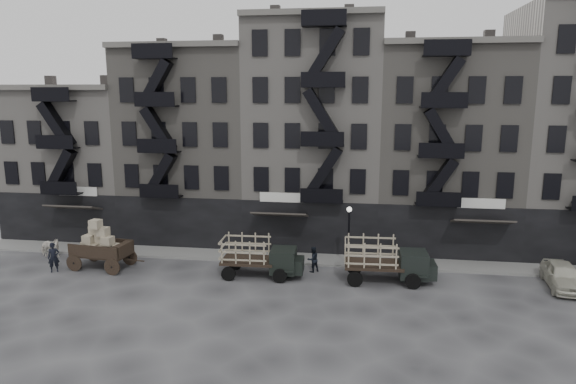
# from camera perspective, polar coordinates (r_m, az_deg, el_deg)

# --- Properties ---
(ground) EXTENTS (140.00, 140.00, 0.00)m
(ground) POSITION_cam_1_polar(r_m,az_deg,el_deg) (33.74, 1.36, -9.57)
(ground) COLOR #38383A
(ground) RESTS_ON ground
(sidewalk) EXTENTS (55.00, 2.50, 0.15)m
(sidewalk) POSITION_cam_1_polar(r_m,az_deg,el_deg) (37.22, 2.07, -7.42)
(sidewalk) COLOR slate
(sidewalk) RESTS_ON ground
(building_west) EXTENTS (10.00, 11.35, 13.20)m
(building_west) POSITION_cam_1_polar(r_m,az_deg,el_deg) (47.89, -21.57, 3.29)
(building_west) COLOR #9C968F
(building_west) RESTS_ON ground
(building_midwest) EXTENTS (10.00, 11.35, 16.20)m
(building_midwest) POSITION_cam_1_polar(r_m,az_deg,el_deg) (43.60, -10.19, 5.18)
(building_midwest) COLOR slate
(building_midwest) RESTS_ON ground
(building_center) EXTENTS (10.00, 11.35, 18.20)m
(building_center) POSITION_cam_1_polar(r_m,az_deg,el_deg) (41.44, 3.08, 6.42)
(building_center) COLOR #9C968F
(building_center) RESTS_ON ground
(building_mideast) EXTENTS (10.00, 11.35, 16.20)m
(building_mideast) POSITION_cam_1_polar(r_m,az_deg,el_deg) (41.83, 16.88, 4.62)
(building_mideast) COLOR slate
(building_mideast) RESTS_ON ground
(lamp_post) EXTENTS (0.36, 0.36, 4.28)m
(lamp_post) POSITION_cam_1_polar(r_m,az_deg,el_deg) (35.14, 6.77, -4.02)
(lamp_post) COLOR black
(lamp_post) RESTS_ON ground
(horse) EXTENTS (1.86, 0.99, 1.51)m
(horse) POSITION_cam_1_polar(r_m,az_deg,el_deg) (41.31, -24.95, -5.61)
(horse) COLOR silver
(horse) RESTS_ON ground
(wagon) EXTENTS (4.30, 2.67, 3.44)m
(wagon) POSITION_cam_1_polar(r_m,az_deg,el_deg) (37.26, -20.24, -5.08)
(wagon) COLOR black
(wagon) RESTS_ON ground
(stake_truck_west) EXTENTS (5.38, 2.35, 2.67)m
(stake_truck_west) POSITION_cam_1_polar(r_m,az_deg,el_deg) (33.64, -3.18, -6.90)
(stake_truck_west) COLOR black
(stake_truck_west) RESTS_ON ground
(stake_truck_east) EXTENTS (5.73, 2.53, 2.83)m
(stake_truck_east) POSITION_cam_1_polar(r_m,az_deg,el_deg) (33.25, 10.89, -7.15)
(stake_truck_east) COLOR black
(stake_truck_east) RESTS_ON ground
(car_east) EXTENTS (2.25, 4.76, 1.57)m
(car_east) POSITION_cam_1_polar(r_m,az_deg,el_deg) (36.21, 28.20, -8.17)
(car_east) COLOR beige
(car_east) RESTS_ON ground
(pedestrian_west) EXTENTS (0.88, 0.80, 2.02)m
(pedestrian_west) POSITION_cam_1_polar(r_m,az_deg,el_deg) (37.97, -24.60, -6.62)
(pedestrian_west) COLOR black
(pedestrian_west) RESTS_ON ground
(pedestrian_mid) EXTENTS (1.07, 1.04, 1.74)m
(pedestrian_mid) POSITION_cam_1_polar(r_m,az_deg,el_deg) (34.65, 2.79, -7.48)
(pedestrian_mid) COLOR black
(pedestrian_mid) RESTS_ON ground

